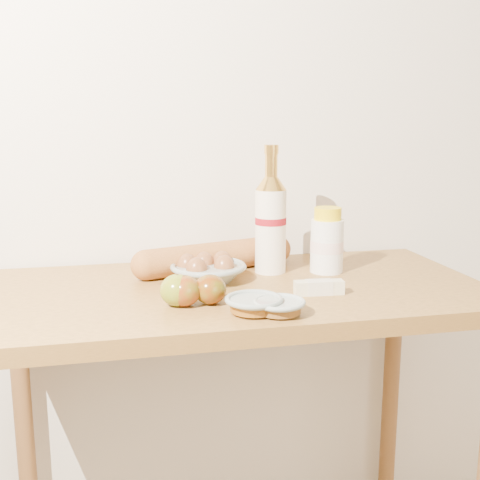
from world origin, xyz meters
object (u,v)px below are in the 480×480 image
object	(u,v)px
table	(237,335)
cream_bottle	(327,242)
egg_bowl	(208,270)
baguette	(215,257)
bourbon_bottle	(271,221)

from	to	relation	value
table	cream_bottle	distance (m)	0.34
egg_bowl	baguette	size ratio (longest dim) A/B	0.46
table	cream_bottle	world-z (taller)	cream_bottle
bourbon_bottle	baguette	size ratio (longest dim) A/B	0.71
cream_bottle	bourbon_bottle	bearing A→B (deg)	179.77
table	egg_bowl	bearing A→B (deg)	131.73
bourbon_bottle	cream_bottle	size ratio (longest dim) A/B	1.94
table	baguette	bearing A→B (deg)	99.14
cream_bottle	baguette	xyz separation A→B (m)	(-0.28, 0.07, -0.04)
egg_bowl	baguette	bearing A→B (deg)	69.07
table	baguette	world-z (taller)	baguette
cream_bottle	egg_bowl	xyz separation A→B (m)	(-0.32, -0.02, -0.05)
bourbon_bottle	baguette	world-z (taller)	bourbon_bottle
table	cream_bottle	size ratio (longest dim) A/B	7.01
cream_bottle	egg_bowl	world-z (taller)	cream_bottle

